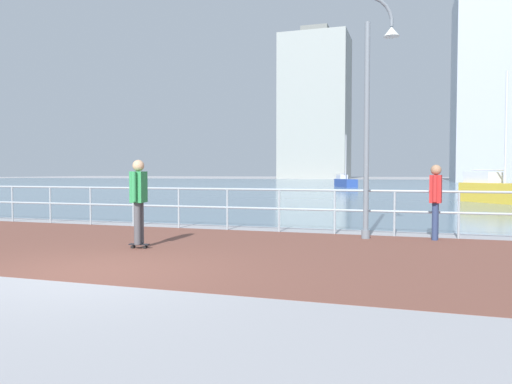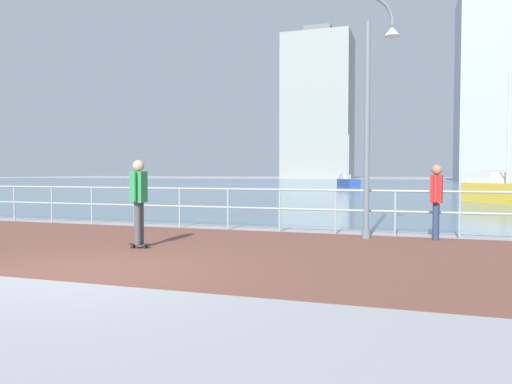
{
  "view_description": "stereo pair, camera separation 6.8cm",
  "coord_description": "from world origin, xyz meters",
  "px_view_note": "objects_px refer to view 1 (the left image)",
  "views": [
    {
      "loc": [
        4.58,
        -6.14,
        1.51
      ],
      "look_at": [
        1.52,
        3.45,
        1.1
      ],
      "focal_mm": 34.35,
      "sensor_mm": 36.0,
      "label": 1
    },
    {
      "loc": [
        4.65,
        -6.11,
        1.51
      ],
      "look_at": [
        1.52,
        3.45,
        1.1
      ],
      "focal_mm": 34.35,
      "sensor_mm": 36.0,
      "label": 2
    }
  ],
  "objects_px": {
    "lamppost": "(374,105)",
    "bystander": "(436,196)",
    "sailboat_red": "(345,182)",
    "sailboat_gray": "(502,191)",
    "skateboarder": "(139,195)"
  },
  "relations": [
    {
      "from": "lamppost",
      "to": "bystander",
      "type": "relative_size",
      "value": 3.26
    },
    {
      "from": "bystander",
      "to": "sailboat_red",
      "type": "xyz_separation_m",
      "value": [
        -6.9,
        38.02,
        -0.49
      ]
    },
    {
      "from": "bystander",
      "to": "sailboat_gray",
      "type": "height_order",
      "value": "sailboat_gray"
    },
    {
      "from": "lamppost",
      "to": "sailboat_red",
      "type": "distance_m",
      "value": 38.69
    },
    {
      "from": "sailboat_gray",
      "to": "bystander",
      "type": "bearing_deg",
      "value": -104.0
    },
    {
      "from": "lamppost",
      "to": "skateboarder",
      "type": "xyz_separation_m",
      "value": [
        -4.3,
        -2.88,
        -1.96
      ]
    },
    {
      "from": "sailboat_gray",
      "to": "skateboarder",
      "type": "bearing_deg",
      "value": -117.63
    },
    {
      "from": "sailboat_gray",
      "to": "sailboat_red",
      "type": "bearing_deg",
      "value": 114.38
    },
    {
      "from": "bystander",
      "to": "skateboarder",
      "type": "bearing_deg",
      "value": -151.42
    },
    {
      "from": "bystander",
      "to": "sailboat_red",
      "type": "height_order",
      "value": "sailboat_red"
    },
    {
      "from": "bystander",
      "to": "sailboat_gray",
      "type": "distance_m",
      "value": 15.16
    },
    {
      "from": "skateboarder",
      "to": "sailboat_gray",
      "type": "height_order",
      "value": "sailboat_gray"
    },
    {
      "from": "lamppost",
      "to": "sailboat_red",
      "type": "xyz_separation_m",
      "value": [
        -5.56,
        38.21,
        -2.52
      ]
    },
    {
      "from": "sailboat_red",
      "to": "skateboarder",
      "type": "bearing_deg",
      "value": -88.24
    },
    {
      "from": "sailboat_red",
      "to": "sailboat_gray",
      "type": "bearing_deg",
      "value": -65.62
    }
  ]
}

